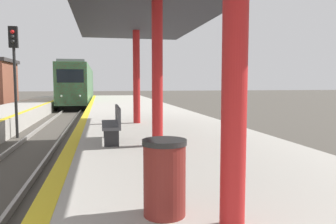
# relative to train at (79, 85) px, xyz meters

# --- Properties ---
(train) EXTENTS (2.63, 22.06, 4.36)m
(train) POSITION_rel_train_xyz_m (0.00, 0.00, 0.00)
(train) COLOR black
(train) RESTS_ON ground
(signal_mid) EXTENTS (0.36, 0.31, 4.79)m
(signal_mid) POSITION_rel_train_xyz_m (-1.23, -23.21, 1.12)
(signal_mid) COLOR black
(signal_mid) RESTS_ON ground
(station_canopy) EXTENTS (4.14, 13.89, 3.68)m
(station_canopy) POSITION_rel_train_xyz_m (3.71, -30.62, 2.12)
(station_canopy) COLOR red
(station_canopy) RESTS_ON platform_right
(trash_bin) EXTENTS (0.51, 0.51, 0.88)m
(trash_bin) POSITION_rel_train_xyz_m (3.07, -34.79, -0.90)
(trash_bin) COLOR maroon
(trash_bin) RESTS_ON platform_right
(bench) EXTENTS (0.44, 1.69, 0.92)m
(bench) POSITION_rel_train_xyz_m (2.67, -29.86, -0.86)
(bench) COLOR #4C4C51
(bench) RESTS_ON platform_right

